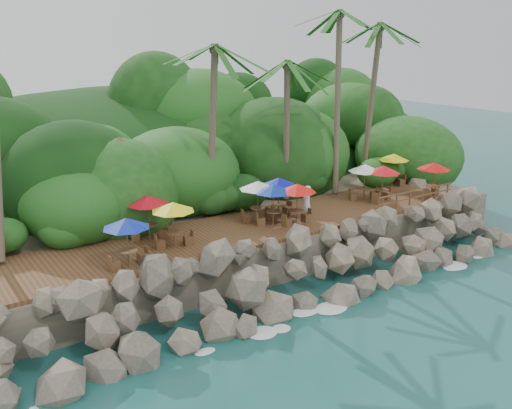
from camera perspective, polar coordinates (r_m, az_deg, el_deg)
ground at (r=25.87m, az=7.59°, el=-10.40°), size 140.00×140.00×0.00m
land_base at (r=38.05m, az=-8.46°, el=0.15°), size 32.00×25.20×2.10m
jungle_hill at (r=44.98m, az=-12.58°, el=1.09°), size 44.80×28.00×15.40m
seawall at (r=26.76m, az=4.83°, el=-6.65°), size 29.00×4.00×2.30m
terrace at (r=29.39m, az=0.00°, el=-2.24°), size 26.00×5.00×0.20m
jungle_foliage at (r=37.50m, az=-7.73°, el=-1.75°), size 44.00×16.00×12.00m
foam_line at (r=26.05m, az=7.15°, el=-10.11°), size 25.20×0.80×0.06m
palms at (r=30.11m, az=-3.79°, el=18.28°), size 30.14×6.77×14.73m
palapa at (r=29.33m, az=-13.44°, el=4.53°), size 4.85×4.85×4.60m
dining_clusters at (r=30.11m, az=4.07°, el=1.95°), size 21.39×5.20×2.17m
railing at (r=33.72m, az=15.89°, el=0.84°), size 6.10×0.10×1.00m
waiter at (r=30.04m, az=5.14°, el=0.17°), size 0.78×0.61×1.87m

